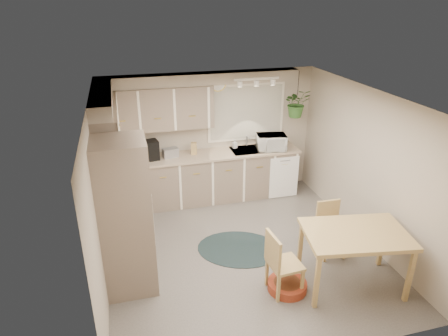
# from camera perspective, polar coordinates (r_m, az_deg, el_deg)

# --- Properties ---
(floor) EXTENTS (4.20, 4.20, 0.00)m
(floor) POSITION_cam_1_polar(r_m,az_deg,el_deg) (6.34, 2.55, -11.67)
(floor) COLOR slate
(floor) RESTS_ON ground
(ceiling) EXTENTS (4.20, 4.20, 0.00)m
(ceiling) POSITION_cam_1_polar(r_m,az_deg,el_deg) (5.33, 3.02, 9.92)
(ceiling) COLOR silver
(ceiling) RESTS_ON wall_back
(wall_back) EXTENTS (4.00, 0.04, 2.40)m
(wall_back) POSITION_cam_1_polar(r_m,az_deg,el_deg) (7.61, -1.97, 4.75)
(wall_back) COLOR #AFA391
(wall_back) RESTS_ON floor
(wall_front) EXTENTS (4.00, 0.04, 2.40)m
(wall_front) POSITION_cam_1_polar(r_m,az_deg,el_deg) (4.07, 11.91, -14.14)
(wall_front) COLOR #AFA391
(wall_front) RESTS_ON floor
(wall_left) EXTENTS (0.04, 4.20, 2.40)m
(wall_left) POSITION_cam_1_polar(r_m,az_deg,el_deg) (5.52, -17.51, -4.01)
(wall_left) COLOR #AFA391
(wall_left) RESTS_ON floor
(wall_right) EXTENTS (0.04, 4.20, 2.40)m
(wall_right) POSITION_cam_1_polar(r_m,az_deg,el_deg) (6.57, 19.65, 0.20)
(wall_right) COLOR #AFA391
(wall_right) RESTS_ON floor
(base_cab_left) EXTENTS (0.60, 1.85, 0.90)m
(base_cab_left) POSITION_cam_1_polar(r_m,az_deg,el_deg) (6.63, -13.96, -6.10)
(base_cab_left) COLOR gray
(base_cab_left) RESTS_ON floor
(base_cab_back) EXTENTS (3.60, 0.60, 0.90)m
(base_cab_back) POSITION_cam_1_polar(r_m,az_deg,el_deg) (7.58, -2.85, -1.46)
(base_cab_back) COLOR gray
(base_cab_back) RESTS_ON floor
(counter_left) EXTENTS (0.64, 1.89, 0.04)m
(counter_left) POSITION_cam_1_polar(r_m,az_deg,el_deg) (6.42, -14.28, -2.44)
(counter_left) COLOR tan
(counter_left) RESTS_ON base_cab_left
(counter_back) EXTENTS (3.64, 0.64, 0.04)m
(counter_back) POSITION_cam_1_polar(r_m,az_deg,el_deg) (7.38, -2.91, 1.81)
(counter_back) COLOR tan
(counter_back) RESTS_ON base_cab_back
(oven_stack) EXTENTS (0.65, 0.65, 2.10)m
(oven_stack) POSITION_cam_1_polar(r_m,az_deg,el_deg) (5.25, -13.85, -6.96)
(oven_stack) COLOR gray
(oven_stack) RESTS_ON floor
(wall_oven_face) EXTENTS (0.02, 0.56, 0.58)m
(wall_oven_face) POSITION_cam_1_polar(r_m,az_deg,el_deg) (5.25, -10.35, -6.59)
(wall_oven_face) COLOR white
(wall_oven_face) RESTS_ON oven_stack
(upper_cab_left) EXTENTS (0.35, 2.00, 0.75)m
(upper_cab_left) POSITION_cam_1_polar(r_m,az_deg,el_deg) (6.21, -16.39, 5.46)
(upper_cab_left) COLOR gray
(upper_cab_left) RESTS_ON wall_left
(upper_cab_back) EXTENTS (2.00, 0.35, 0.75)m
(upper_cab_back) POSITION_cam_1_polar(r_m,az_deg,el_deg) (7.12, -9.67, 8.35)
(upper_cab_back) COLOR gray
(upper_cab_back) RESTS_ON wall_back
(soffit_left) EXTENTS (0.30, 2.00, 0.20)m
(soffit_left) POSITION_cam_1_polar(r_m,az_deg,el_deg) (6.09, -17.14, 9.69)
(soffit_left) COLOR #AFA391
(soffit_left) RESTS_ON wall_left
(soffit_back) EXTENTS (3.60, 0.30, 0.20)m
(soffit_back) POSITION_cam_1_polar(r_m,az_deg,el_deg) (7.15, -3.42, 12.61)
(soffit_back) COLOR #AFA391
(soffit_back) RESTS_ON wall_back
(cooktop) EXTENTS (0.52, 0.58, 0.02)m
(cooktop) POSITION_cam_1_polar(r_m,az_deg,el_deg) (5.89, -14.04, -4.59)
(cooktop) COLOR white
(cooktop) RESTS_ON counter_left
(range_hood) EXTENTS (0.40, 0.60, 0.14)m
(range_hood) POSITION_cam_1_polar(r_m,az_deg,el_deg) (5.69, -14.69, -0.57)
(range_hood) COLOR white
(range_hood) RESTS_ON upper_cab_left
(window_blinds) EXTENTS (1.40, 0.02, 1.00)m
(window_blinds) POSITION_cam_1_polar(r_m,az_deg,el_deg) (7.64, 3.21, 7.95)
(window_blinds) COLOR silver
(window_blinds) RESTS_ON wall_back
(window_frame) EXTENTS (1.50, 0.02, 1.10)m
(window_frame) POSITION_cam_1_polar(r_m,az_deg,el_deg) (7.65, 3.18, 7.97)
(window_frame) COLOR white
(window_frame) RESTS_ON wall_back
(sink) EXTENTS (0.70, 0.48, 0.10)m
(sink) POSITION_cam_1_polar(r_m,az_deg,el_deg) (7.62, 3.71, 2.34)
(sink) COLOR #96989D
(sink) RESTS_ON counter_back
(dishwasher_front) EXTENTS (0.58, 0.02, 0.83)m
(dishwasher_front) POSITION_cam_1_polar(r_m,az_deg,el_deg) (7.74, 8.56, -1.35)
(dishwasher_front) COLOR white
(dishwasher_front) RESTS_ON base_cab_back
(track_light_bar) EXTENTS (0.80, 0.04, 0.04)m
(track_light_bar) POSITION_cam_1_polar(r_m,az_deg,el_deg) (7.00, 4.68, 12.59)
(track_light_bar) COLOR white
(track_light_bar) RESTS_ON ceiling
(wall_clock) EXTENTS (0.30, 0.03, 0.30)m
(wall_clock) POSITION_cam_1_polar(r_m,az_deg,el_deg) (7.36, -0.86, 12.02)
(wall_clock) COLOR #DEC44E
(wall_clock) RESTS_ON wall_back
(dining_table) EXTENTS (1.45, 1.09, 0.83)m
(dining_table) POSITION_cam_1_polar(r_m,az_deg,el_deg) (5.72, 17.85, -12.24)
(dining_table) COLOR tan
(dining_table) RESTS_ON floor
(chair_left) EXTENTS (0.45, 0.45, 0.90)m
(chair_left) POSITION_cam_1_polar(r_m,az_deg,el_deg) (5.39, 8.75, -13.21)
(chair_left) COLOR tan
(chair_left) RESTS_ON floor
(chair_back) EXTENTS (0.40, 0.40, 0.83)m
(chair_back) POSITION_cam_1_polar(r_m,az_deg,el_deg) (6.24, 15.14, -8.61)
(chair_back) COLOR tan
(chair_back) RESTS_ON floor
(braided_rug) EXTENTS (1.58, 1.41, 0.01)m
(braided_rug) POSITION_cam_1_polar(r_m,az_deg,el_deg) (6.36, 2.18, -11.45)
(braided_rug) COLOR black
(braided_rug) RESTS_ON floor
(pet_bed) EXTENTS (0.65, 0.65, 0.12)m
(pet_bed) POSITION_cam_1_polar(r_m,az_deg,el_deg) (5.65, 9.01, -16.26)
(pet_bed) COLOR #9F391F
(pet_bed) RESTS_ON floor
(microwave) EXTENTS (0.58, 0.38, 0.36)m
(microwave) POSITION_cam_1_polar(r_m,az_deg,el_deg) (7.58, 6.77, 3.90)
(microwave) COLOR white
(microwave) RESTS_ON counter_back
(soap_bottle) EXTENTS (0.12, 0.19, 0.08)m
(soap_bottle) POSITION_cam_1_polar(r_m,az_deg,el_deg) (7.65, 1.52, 3.12)
(soap_bottle) COLOR white
(soap_bottle) RESTS_ON counter_back
(hanging_plant) EXTENTS (0.52, 0.56, 0.41)m
(hanging_plant) POSITION_cam_1_polar(r_m,az_deg,el_deg) (7.58, 10.34, 8.68)
(hanging_plant) COLOR #305D25
(hanging_plant) RESTS_ON ceiling
(coffee_maker) EXTENTS (0.24, 0.27, 0.35)m
(coffee_maker) POSITION_cam_1_polar(r_m,az_deg,el_deg) (7.20, -10.19, 2.57)
(coffee_maker) COLOR black
(coffee_maker) RESTS_ON counter_back
(toaster) EXTENTS (0.30, 0.21, 0.17)m
(toaster) POSITION_cam_1_polar(r_m,az_deg,el_deg) (7.28, -7.67, 2.18)
(toaster) COLOR #96989D
(toaster) RESTS_ON counter_back
(knife_block) EXTENTS (0.12, 0.12, 0.22)m
(knife_block) POSITION_cam_1_polar(r_m,az_deg,el_deg) (7.36, -4.32, 2.80)
(knife_block) COLOR tan
(knife_block) RESTS_ON counter_back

